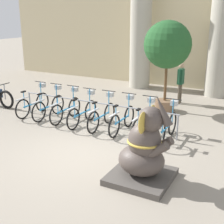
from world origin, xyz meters
name	(u,v)px	position (x,y,z in m)	size (l,w,h in m)	color
ground_plane	(86,154)	(0.00, 0.00, 0.00)	(60.00, 60.00, 0.00)	gray
building_facade	(185,23)	(0.00, 8.60, 3.00)	(20.00, 0.20, 6.00)	#C6B78E
column_left	(141,31)	(-1.79, 7.60, 2.62)	(1.22, 1.22, 5.16)	#ADA899
column_right	(221,34)	(1.79, 7.60, 2.62)	(1.22, 1.22, 5.16)	#ADA899
bike_rack	(94,106)	(-0.91, 1.95, 0.64)	(5.49, 0.05, 0.77)	gray
bicycle_0	(33,103)	(-3.36, 1.86, 0.42)	(0.48, 1.70, 1.11)	black
bicycle_1	(49,106)	(-2.66, 1.86, 0.42)	(0.48, 1.70, 1.11)	black
bicycle_2	(66,109)	(-1.96, 1.87, 0.42)	(0.48, 1.70, 1.11)	black
bicycle_3	(83,112)	(-1.26, 1.80, 0.42)	(0.48, 1.70, 1.11)	black
bicycle_4	(102,115)	(-0.56, 1.83, 0.42)	(0.48, 1.70, 1.11)	black
bicycle_5	(123,118)	(0.14, 1.83, 0.42)	(0.48, 1.70, 1.11)	black
bicycle_6	(144,122)	(0.83, 1.81, 0.42)	(0.48, 1.70, 1.11)	black
bicycle_7	(167,126)	(1.53, 1.83, 0.42)	(0.48, 1.70, 1.11)	black
elephant_statue	(144,152)	(1.79, -0.53, 0.66)	(1.29, 1.29, 1.95)	#4C4742
person_pedestrian	(181,80)	(0.76, 5.67, 0.96)	(0.21, 0.47, 1.61)	brown
potted_tree	(167,47)	(0.55, 4.45, 2.29)	(1.65, 1.65, 3.22)	brown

